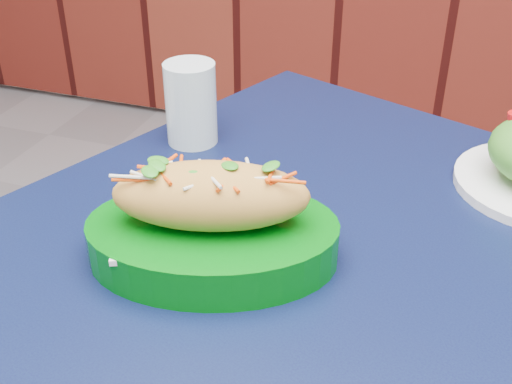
% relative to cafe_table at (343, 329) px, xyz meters
% --- Properties ---
extents(cafe_table, '(1.04, 1.04, 0.75)m').
position_rel_cafe_table_xyz_m(cafe_table, '(0.00, 0.00, 0.00)').
color(cafe_table, black).
rests_on(cafe_table, ground).
extents(banh_mi_basket, '(0.30, 0.24, 0.12)m').
position_rel_cafe_table_xyz_m(banh_mi_basket, '(-0.14, -0.03, 0.13)').
color(banh_mi_basket, '#005F0B').
rests_on(banh_mi_basket, cafe_table).
extents(water_glass, '(0.07, 0.07, 0.11)m').
position_rel_cafe_table_xyz_m(water_glass, '(-0.27, 0.21, 0.15)').
color(water_glass, silver).
rests_on(water_glass, cafe_table).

